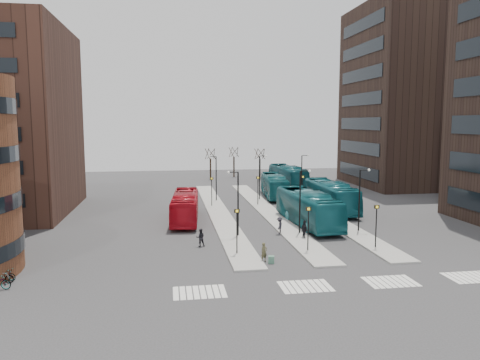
{
  "coord_description": "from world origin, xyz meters",
  "views": [
    {
      "loc": [
        -9.83,
        -24.78,
        10.81
      ],
      "look_at": [
        -2.72,
        21.23,
        5.0
      ],
      "focal_mm": 35.0,
      "sensor_mm": 36.0,
      "label": 1
    }
  ],
  "objects": [
    {
      "name": "ground",
      "position": [
        0.0,
        0.0,
        0.0
      ],
      "size": [
        160.0,
        160.0,
        0.0
      ],
      "primitive_type": "plane",
      "color": "#2E2E31",
      "rests_on": "ground"
    },
    {
      "name": "island_left",
      "position": [
        -4.0,
        30.0,
        0.07
      ],
      "size": [
        2.5,
        45.0,
        0.15
      ],
      "primitive_type": "cube",
      "color": "gray",
      "rests_on": "ground"
    },
    {
      "name": "island_mid",
      "position": [
        2.0,
        30.0,
        0.07
      ],
      "size": [
        2.5,
        45.0,
        0.15
      ],
      "primitive_type": "cube",
      "color": "gray",
      "rests_on": "ground"
    },
    {
      "name": "island_right",
      "position": [
        8.0,
        30.0,
        0.07
      ],
      "size": [
        2.5,
        45.0,
        0.15
      ],
      "primitive_type": "cube",
      "color": "gray",
      "rests_on": "ground"
    },
    {
      "name": "suitcase",
      "position": [
        -2.13,
        9.3,
        0.29
      ],
      "size": [
        0.54,
        0.47,
        0.57
      ],
      "primitive_type": "cube",
      "rotation": [
        0.0,
        0.0,
        -0.25
      ],
      "color": "navy",
      "rests_on": "ground"
    },
    {
      "name": "red_bus",
      "position": [
        -8.08,
        25.79,
        1.59
      ],
      "size": [
        3.55,
        11.6,
        3.18
      ],
      "primitive_type": "imported",
      "rotation": [
        0.0,
        0.0,
        -0.08
      ],
      "color": "#B60E1B",
      "rests_on": "ground"
    },
    {
      "name": "teal_bus_a",
      "position": [
        4.6,
        21.88,
        1.8
      ],
      "size": [
        3.85,
        13.09,
        3.6
      ],
      "primitive_type": "imported",
      "rotation": [
        0.0,
        0.0,
        0.06
      ],
      "color": "#145E67",
      "rests_on": "ground"
    },
    {
      "name": "teal_bus_b",
      "position": [
        5.28,
        40.4,
        1.63
      ],
      "size": [
        3.87,
        11.92,
        3.26
      ],
      "primitive_type": "imported",
      "rotation": [
        0.0,
        0.0,
        -0.1
      ],
      "color": "#13585F",
      "rests_on": "ground"
    },
    {
      "name": "teal_bus_c",
      "position": [
        9.7,
        29.24,
        1.79
      ],
      "size": [
        3.08,
        12.89,
        3.59
      ],
      "primitive_type": "imported",
      "rotation": [
        0.0,
        0.0,
        -0.01
      ],
      "color": "#145B66",
      "rests_on": "ground"
    },
    {
      "name": "teal_bus_d",
      "position": [
        9.84,
        50.31,
        1.8
      ],
      "size": [
        3.83,
        13.06,
        3.59
      ],
      "primitive_type": "imported",
      "rotation": [
        0.0,
        0.0,
        0.06
      ],
      "color": "#12505A",
      "rests_on": "ground"
    },
    {
      "name": "traveller",
      "position": [
        -2.59,
        9.83,
        0.75
      ],
      "size": [
        0.65,
        0.55,
        1.51
      ],
      "primitive_type": "imported",
      "rotation": [
        0.0,
        0.0,
        0.41
      ],
      "color": "#4C492E",
      "rests_on": "ground"
    },
    {
      "name": "commuter_a",
      "position": [
        -7.16,
        15.04,
        0.79
      ],
      "size": [
        0.81,
        0.66,
        1.58
      ],
      "primitive_type": "imported",
      "rotation": [
        0.0,
        0.0,
        3.22
      ],
      "color": "black",
      "rests_on": "ground"
    },
    {
      "name": "commuter_b",
      "position": [
        2.55,
        16.17,
        0.87
      ],
      "size": [
        0.62,
        1.09,
        1.75
      ],
      "primitive_type": "imported",
      "rotation": [
        0.0,
        0.0,
        1.77
      ],
      "color": "black",
      "rests_on": "ground"
    },
    {
      "name": "commuter_c",
      "position": [
        0.73,
        18.46,
        0.82
      ],
      "size": [
        0.99,
        1.22,
        1.65
      ],
      "primitive_type": "imported",
      "rotation": [
        0.0,
        0.0,
        4.3
      ],
      "color": "black",
      "rests_on": "ground"
    },
    {
      "name": "bicycle_mid",
      "position": [
        -21.0,
        7.53,
        0.45
      ],
      "size": [
        1.54,
        0.57,
        0.91
      ],
      "primitive_type": "imported",
      "rotation": [
        0.0,
        0.0,
        1.67
      ],
      "color": "gray",
      "rests_on": "ground"
    },
    {
      "name": "bicycle_far",
      "position": [
        -21.0,
        8.3,
        0.4
      ],
      "size": [
        1.63,
        1.04,
        0.81
      ],
      "primitive_type": "imported",
      "rotation": [
        0.0,
        0.0,
        1.22
      ],
      "color": "gray",
      "rests_on": "ground"
    },
    {
      "name": "crosswalk_stripes",
      "position": [
        1.75,
        4.0,
        0.01
      ],
      "size": [
        22.35,
        2.4,
        0.01
      ],
      "color": "silver",
      "rests_on": "ground"
    },
    {
      "name": "tower_far",
      "position": [
        31.98,
        50.0,
        15.0
      ],
      "size": [
        20.12,
        20.0,
        30.0
      ],
      "color": "black",
      "rests_on": "ground"
    },
    {
      "name": "sign_poles",
      "position": [
        1.6,
        23.0,
        2.41
      ],
      "size": [
        12.45,
        22.12,
        3.65
      ],
      "color": "black",
      "rests_on": "ground"
    },
    {
      "name": "lamp_posts",
      "position": [
        2.64,
        28.0,
        3.58
      ],
      "size": [
        14.04,
        20.24,
        6.12
      ],
      "color": "black",
      "rests_on": "ground"
    },
    {
      "name": "bare_trees",
      "position": [
        2.67,
        62.67,
        2.72
      ],
      "size": [
        10.97,
        8.14,
        5.9
      ],
      "color": "black",
      "rests_on": "ground"
    }
  ]
}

